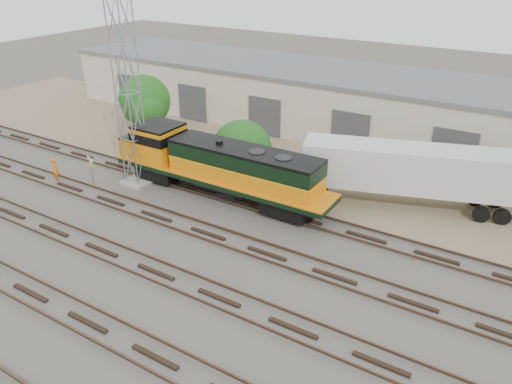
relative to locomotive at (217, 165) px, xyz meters
The scene contains 11 objects.
ground 6.89m from the locomotive, 67.09° to the right, with size 140.00×140.00×0.00m, color #47423A.
dirt_strip 9.61m from the locomotive, 74.27° to the left, with size 80.00×16.00×0.02m, color #726047.
tracks 9.60m from the locomotive, 74.27° to the right, with size 80.00×20.40×0.28m.
warehouse 17.18m from the locomotive, 81.36° to the left, with size 58.40×10.40×5.30m.
locomotive is the anchor object (origin of this frame).
signal_tower 7.39m from the locomotive, 167.71° to the right, with size 1.90×1.90×12.87m.
sign_post 8.96m from the locomotive, 157.60° to the right, with size 0.85×0.35×2.19m.
worker 11.96m from the locomotive, 159.24° to the right, with size 0.64×0.42×1.76m, color orange.
semi_trailer 12.55m from the locomotive, 24.63° to the left, with size 13.27×6.54×4.03m.
tree_west 12.53m from the locomotive, 154.13° to the left, with size 4.54×4.33×5.66m.
tree_mid 3.54m from the locomotive, 93.45° to the left, with size 4.63×4.41×4.41m.
Camera 1 is at (15.55, -18.33, 15.16)m, focal length 35.00 mm.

